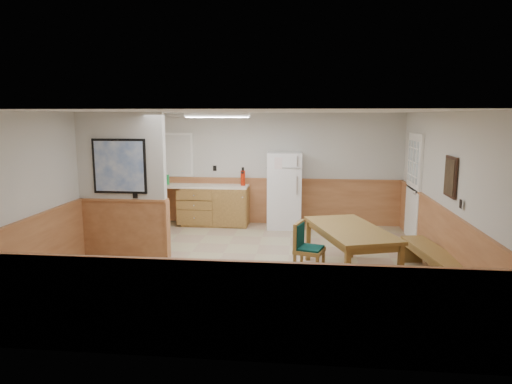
# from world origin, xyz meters

# --- Properties ---
(ground) EXTENTS (6.00, 6.00, 0.00)m
(ground) POSITION_xyz_m (0.00, 0.00, 0.00)
(ground) COLOR tan
(ground) RESTS_ON ground
(ceiling) EXTENTS (6.00, 6.00, 0.02)m
(ceiling) POSITION_xyz_m (0.00, 0.00, 2.50)
(ceiling) COLOR white
(ceiling) RESTS_ON back_wall
(back_wall) EXTENTS (6.00, 0.02, 2.50)m
(back_wall) POSITION_xyz_m (0.00, 3.00, 1.25)
(back_wall) COLOR silver
(back_wall) RESTS_ON ground
(right_wall) EXTENTS (0.02, 6.00, 2.50)m
(right_wall) POSITION_xyz_m (3.00, 0.00, 1.25)
(right_wall) COLOR silver
(right_wall) RESTS_ON ground
(left_wall) EXTENTS (0.02, 6.00, 2.50)m
(left_wall) POSITION_xyz_m (-3.00, 0.00, 1.25)
(left_wall) COLOR silver
(left_wall) RESTS_ON ground
(wainscot_back) EXTENTS (6.00, 0.04, 1.00)m
(wainscot_back) POSITION_xyz_m (0.00, 2.98, 0.50)
(wainscot_back) COLOR #BD7E4B
(wainscot_back) RESTS_ON ground
(wainscot_right) EXTENTS (0.04, 6.00, 1.00)m
(wainscot_right) POSITION_xyz_m (2.98, 0.00, 0.50)
(wainscot_right) COLOR #BD7E4B
(wainscot_right) RESTS_ON ground
(wainscot_left) EXTENTS (0.04, 6.00, 1.00)m
(wainscot_left) POSITION_xyz_m (-2.98, 0.00, 0.50)
(wainscot_left) COLOR #BD7E4B
(wainscot_left) RESTS_ON ground
(partition_wall) EXTENTS (1.50, 0.20, 2.50)m
(partition_wall) POSITION_xyz_m (-2.25, 0.19, 1.23)
(partition_wall) COLOR silver
(partition_wall) RESTS_ON ground
(kitchen_counter) EXTENTS (2.20, 0.61, 1.00)m
(kitchen_counter) POSITION_xyz_m (-1.21, 2.68, 0.46)
(kitchen_counter) COLOR #A47C3A
(kitchen_counter) RESTS_ON ground
(exterior_door) EXTENTS (0.07, 1.02, 2.15)m
(exterior_door) POSITION_xyz_m (2.96, 1.90, 1.05)
(exterior_door) COLOR white
(exterior_door) RESTS_ON ground
(kitchen_window) EXTENTS (0.80, 0.04, 1.00)m
(kitchen_window) POSITION_xyz_m (-2.10, 2.98, 1.55)
(kitchen_window) COLOR white
(kitchen_window) RESTS_ON back_wall
(wall_painting) EXTENTS (0.04, 0.50, 0.60)m
(wall_painting) POSITION_xyz_m (2.97, -0.30, 1.55)
(wall_painting) COLOR black
(wall_painting) RESTS_ON right_wall
(fluorescent_fixture) EXTENTS (1.20, 0.30, 0.09)m
(fluorescent_fixture) POSITION_xyz_m (-0.80, 1.30, 2.45)
(fluorescent_fixture) COLOR white
(fluorescent_fixture) RESTS_ON ceiling
(refrigerator) EXTENTS (0.77, 0.74, 1.65)m
(refrigerator) POSITION_xyz_m (0.40, 2.63, 0.83)
(refrigerator) COLOR white
(refrigerator) RESTS_ON ground
(dining_table) EXTENTS (1.40, 1.99, 0.75)m
(dining_table) POSITION_xyz_m (1.54, -0.34, 0.66)
(dining_table) COLOR olive
(dining_table) RESTS_ON ground
(dining_bench) EXTENTS (0.65, 1.77, 0.45)m
(dining_bench) POSITION_xyz_m (2.78, -0.40, 0.35)
(dining_bench) COLOR olive
(dining_bench) RESTS_ON ground
(dining_chair) EXTENTS (0.65, 0.53, 0.85)m
(dining_chair) POSITION_xyz_m (0.85, -0.48, 0.50)
(dining_chair) COLOR olive
(dining_chair) RESTS_ON ground
(fire_extinguisher) EXTENTS (0.11, 0.11, 0.41)m
(fire_extinguisher) POSITION_xyz_m (-0.52, 2.73, 1.08)
(fire_extinguisher) COLOR red
(fire_extinguisher) RESTS_ON kitchen_counter
(soap_bottle) EXTENTS (0.09, 0.09, 0.22)m
(soap_bottle) POSITION_xyz_m (-2.23, 2.71, 1.01)
(soap_bottle) COLOR #198B3B
(soap_bottle) RESTS_ON kitchen_counter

